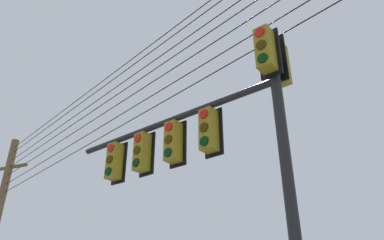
# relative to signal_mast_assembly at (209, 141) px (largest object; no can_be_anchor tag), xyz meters

# --- Properties ---
(signal_mast_assembly) EXTENTS (5.03, 3.57, 6.80)m
(signal_mast_assembly) POSITION_rel_signal_mast_assembly_xyz_m (0.00, 0.00, 0.00)
(signal_mast_assembly) COLOR black
(signal_mast_assembly) RESTS_ON ground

